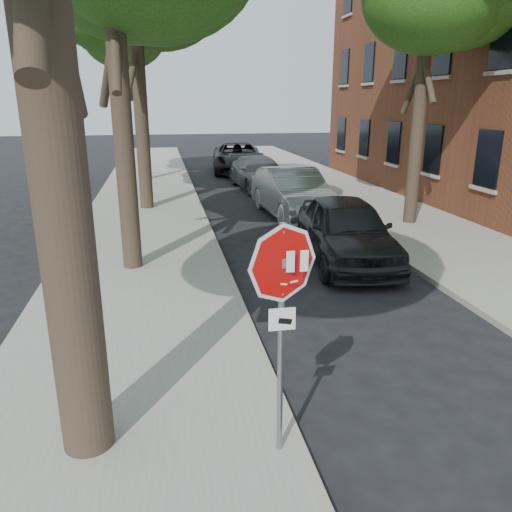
{
  "coord_description": "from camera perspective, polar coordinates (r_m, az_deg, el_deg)",
  "views": [
    {
      "loc": [
        -1.83,
        -4.58,
        3.84
      ],
      "look_at": [
        -0.75,
        1.11,
        2.05
      ],
      "focal_mm": 35.0,
      "sensor_mm": 36.0,
      "label": 1
    }
  ],
  "objects": [
    {
      "name": "car_b",
      "position": [
        17.39,
        4.2,
        7.19
      ],
      "size": [
        2.07,
        5.16,
        1.67
      ],
      "primitive_type": "imported",
      "rotation": [
        0.0,
        0.0,
        0.06
      ],
      "color": "gray",
      "rests_on": "ground"
    },
    {
      "name": "car_d",
      "position": [
        28.83,
        -2.07,
        11.19
      ],
      "size": [
        3.31,
        6.21,
        1.66
      ],
      "primitive_type": "imported",
      "rotation": [
        0.0,
        0.0,
        -0.09
      ],
      "color": "black",
      "rests_on": "ground"
    },
    {
      "name": "curb_right",
      "position": [
        17.96,
        8.31,
        4.87
      ],
      "size": [
        0.12,
        55.0,
        0.13
      ],
      "primitive_type": "cube",
      "color": "#9E9384",
      "rests_on": "ground"
    },
    {
      "name": "car_a",
      "position": [
        12.55,
        10.27,
        2.93
      ],
      "size": [
        2.38,
        4.91,
        1.61
      ],
      "primitive_type": "imported",
      "rotation": [
        0.0,
        0.0,
        -0.1
      ],
      "color": "black",
      "rests_on": "ground"
    },
    {
      "name": "sidewalk_left",
      "position": [
        17.01,
        -12.77,
        3.93
      ],
      "size": [
        4.0,
        55.0,
        0.12
      ],
      "primitive_type": "cube",
      "color": "gray",
      "rests_on": "ground"
    },
    {
      "name": "stop_sign",
      "position": [
        5.06,
        3.0,
        -4.8
      ],
      "size": [
        0.76,
        0.34,
        2.61
      ],
      "color": "gray",
      "rests_on": "sidewalk_left"
    },
    {
      "name": "sidewalk_right",
      "position": [
        18.72,
        14.28,
        5.01
      ],
      "size": [
        4.0,
        55.0,
        0.12
      ],
      "primitive_type": "cube",
      "color": "gray",
      "rests_on": "ground"
    },
    {
      "name": "curb_left",
      "position": [
        17.06,
        -5.86,
        4.31
      ],
      "size": [
        0.12,
        55.0,
        0.13
      ],
      "primitive_type": "cube",
      "color": "#9E9384",
      "rests_on": "ground"
    },
    {
      "name": "ground",
      "position": [
        6.25,
        9.34,
        -20.99
      ],
      "size": [
        120.0,
        120.0,
        0.0
      ],
      "primitive_type": "plane",
      "color": "black",
      "rests_on": "ground"
    },
    {
      "name": "tree_far",
      "position": [
        25.92,
        -13.88,
        24.21
      ],
      "size": [
        5.29,
        4.91,
        9.33
      ],
      "color": "black",
      "rests_on": "sidewalk_left"
    },
    {
      "name": "car_c",
      "position": [
        23.19,
        0.36,
        9.47
      ],
      "size": [
        2.44,
        5.15,
        1.45
      ],
      "primitive_type": "imported",
      "rotation": [
        0.0,
        0.0,
        0.08
      ],
      "color": "#535257",
      "rests_on": "ground"
    }
  ]
}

